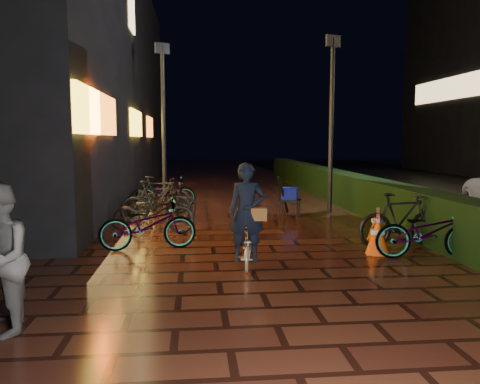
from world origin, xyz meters
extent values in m
plane|color=#381911|center=(0.00, 0.00, 0.00)|extent=(80.00, 80.00, 0.00)
cube|color=black|center=(3.30, 8.00, 0.50)|extent=(0.70, 20.00, 1.00)
cube|color=yellow|center=(-3.45, 1.50, 2.60)|extent=(0.08, 2.00, 0.90)
cube|color=orange|center=(-3.45, 3.00, 2.60)|extent=(0.08, 3.00, 0.90)
cube|color=yellow|center=(-3.45, 9.00, 2.60)|extent=(0.08, 2.80, 0.90)
cube|color=orange|center=(-3.45, 14.00, 2.60)|extent=(0.08, 2.20, 0.90)
cube|color=#FFD88C|center=(-3.45, 8.50, 6.20)|extent=(0.06, 1.20, 1.20)
cube|color=#FFD88C|center=(13.45, 18.00, 5.00)|extent=(0.06, 10.00, 1.30)
cylinder|color=black|center=(2.41, 5.30, 2.42)|extent=(0.17, 0.17, 4.85)
cube|color=black|center=(2.41, 5.30, 4.75)|extent=(0.46, 0.24, 0.33)
cylinder|color=black|center=(-2.47, 8.42, 2.58)|extent=(0.18, 0.18, 5.16)
cube|color=black|center=(-2.47, 8.42, 5.06)|extent=(0.49, 0.27, 0.35)
imported|color=silver|center=(-0.61, -0.29, 0.31)|extent=(0.56, 1.22, 0.62)
imported|color=black|center=(-0.62, -0.38, 0.90)|extent=(0.62, 0.45, 1.58)
cube|color=brown|center=(-0.44, -0.42, 0.87)|extent=(0.29, 0.15, 0.20)
cone|color=#F5500C|center=(1.82, 0.28, 0.33)|extent=(0.41, 0.41, 0.66)
cone|color=orange|center=(2.27, 1.41, 0.33)|extent=(0.41, 0.41, 0.66)
cube|color=orange|center=(1.82, 0.28, 0.01)|extent=(0.46, 0.46, 0.03)
cube|color=#FD340D|center=(2.27, 1.41, 0.01)|extent=(0.46, 0.46, 0.03)
cube|color=#F20E40|center=(2.04, 0.85, 0.62)|extent=(0.59, 1.33, 0.07)
cube|color=black|center=(1.11, 4.65, 0.42)|extent=(0.70, 0.64, 0.04)
cylinder|color=black|center=(0.83, 4.55, 0.20)|extent=(0.04, 0.04, 0.40)
cylinder|color=black|center=(1.26, 4.39, 0.20)|extent=(0.04, 0.04, 0.40)
cylinder|color=black|center=(0.96, 4.91, 0.20)|extent=(0.04, 0.04, 0.40)
cylinder|color=black|center=(1.39, 4.75, 0.20)|extent=(0.04, 0.04, 0.40)
cube|color=#0C169C|center=(1.11, 4.65, 0.60)|extent=(0.52, 0.48, 0.31)
cylinder|color=black|center=(0.91, 4.56, 0.58)|extent=(0.39, 0.32, 1.01)
imported|color=black|center=(-2.32, 6.46, 0.47)|extent=(1.79, 0.63, 0.94)
imported|color=black|center=(-2.34, 2.55, 0.47)|extent=(1.82, 0.71, 0.94)
imported|color=black|center=(-2.30, 4.37, 0.47)|extent=(1.83, 0.75, 0.94)
imported|color=black|center=(-2.32, 1.03, 0.47)|extent=(1.86, 0.87, 0.94)
imported|color=black|center=(-2.40, 3.88, 0.52)|extent=(1.78, 0.69, 1.04)
imported|color=black|center=(-2.43, 5.33, 0.52)|extent=(1.76, 0.60, 1.04)
imported|color=black|center=(2.55, -0.12, 0.47)|extent=(1.85, 0.83, 0.94)
imported|color=black|center=(2.47, 0.79, 0.52)|extent=(1.78, 0.71, 1.04)
camera|label=1|loc=(-1.44, -7.69, 2.05)|focal=35.00mm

